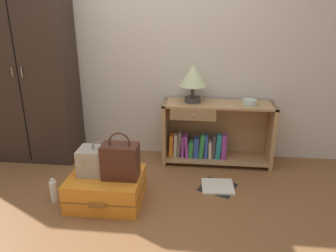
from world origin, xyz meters
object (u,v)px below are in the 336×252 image
wardrobe (29,68)px  open_book_on_floor (218,187)px  bottle (54,191)px  table_lamp (193,77)px  suitcase_large (106,188)px  handbag (120,161)px  bookshelf (212,134)px  bowl (250,102)px  train_case (99,161)px

wardrobe → open_book_on_floor: (2.01, -0.51, -1.01)m
bottle → table_lamp: bearing=39.2°
open_book_on_floor → suitcase_large: bearing=-160.9°
table_lamp → handbag: size_ratio=0.96×
bookshelf → suitcase_large: bearing=-135.8°
bookshelf → bottle: bookshelf is taller
bowl → open_book_on_floor: 0.93m
open_book_on_floor → bottle: bearing=-165.2°
wardrobe → train_case: wardrobe is taller
bowl → open_book_on_floor: bowl is taller
bowl → bookshelf: bearing=174.3°
wardrobe → table_lamp: size_ratio=5.18×
table_lamp → bottle: (-1.17, -0.95, -0.84)m
wardrobe → handbag: (1.17, -0.87, -0.60)m
table_lamp → bowl: size_ratio=2.79×
train_case → open_book_on_floor: train_case is taller
handbag → wardrobe: bearing=143.5°
bottle → train_case: bearing=9.6°
bookshelf → open_book_on_floor: bearing=-84.4°
bookshelf → bottle: (-1.40, -0.95, -0.22)m
open_book_on_floor → bowl: bearing=59.9°
train_case → handbag: (0.20, -0.04, 0.04)m
bowl → suitcase_large: size_ratio=0.22×
table_lamp → train_case: 1.30m
handbag → open_book_on_floor: bearing=23.0°
suitcase_large → bottle: size_ratio=2.90×
table_lamp → open_book_on_floor: (0.28, -0.57, -0.93)m
suitcase_large → bottle: suitcase_large is taller
bottle → handbag: bearing=2.5°
bookshelf → open_book_on_floor: bookshelf is taller
wardrobe → train_case: (0.97, -0.83, -0.64)m
bookshelf → table_lamp: bearing=178.6°
bowl → handbag: bowl is taller
bowl → open_book_on_floor: size_ratio=0.35×
wardrobe → bowl: wardrobe is taller
bowl → handbag: (-1.15, -0.89, -0.29)m
wardrobe → bottle: wardrobe is taller
bowl → bottle: bowl is taller
handbag → open_book_on_floor: handbag is taller
bottle → open_book_on_floor: bottle is taller
bookshelf → table_lamp: size_ratio=2.97×
wardrobe → train_case: size_ratio=5.99×
table_lamp → bottle: bearing=-140.8°
wardrobe → suitcase_large: (1.03, -0.85, -0.89)m
suitcase_large → handbag: handbag is taller
bowl → bottle: (-1.76, -0.91, -0.60)m
train_case → bottle: (-0.41, -0.07, -0.28)m
suitcase_large → handbag: 0.32m
suitcase_large → train_case: (-0.06, 0.03, 0.25)m
bookshelf → suitcase_large: (-0.93, -0.91, -0.19)m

